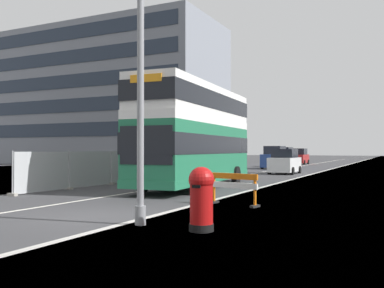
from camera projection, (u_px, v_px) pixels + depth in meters
The scene contains 13 objects.
ground at pixel (109, 219), 12.52m from camera, with size 140.00×280.00×0.10m.
double_decker_bus at pixel (196, 134), 22.53m from camera, with size 3.46×11.37×5.19m.
lamppost_foreground at pixel (141, 62), 11.28m from camera, with size 0.29×0.70×8.99m.
red_pillar_postbox at pixel (201, 196), 10.39m from camera, with size 0.62×0.62×1.55m.
roadworks_barrier at pixel (234, 185), 15.21m from camera, with size 1.95×0.91×1.12m.
construction_site_fence at pixel (157, 165), 28.91m from camera, with size 0.44×24.00×1.92m.
car_oncoming_near at pixel (285, 162), 35.04m from camera, with size 2.03×3.97×2.01m.
car_receding_mid at pixel (275, 158), 44.28m from camera, with size 2.06×4.29×2.32m.
car_receding_far at pixel (284, 157), 50.01m from camera, with size 1.93×3.93×2.23m.
car_far_side at pixel (300, 157), 57.97m from camera, with size 1.94×4.02×2.11m.
bare_tree_far_verge_near at pixel (162, 143), 45.84m from camera, with size 2.10×2.42×5.12m.
bare_tree_far_verge_mid at pixel (234, 148), 65.17m from camera, with size 1.89×2.90×4.73m.
backdrop_office_block at pixel (111, 97), 60.75m from camera, with size 30.62×13.97×18.58m.
Camera 1 is at (8.21, -10.05, 1.96)m, focal length 40.50 mm.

